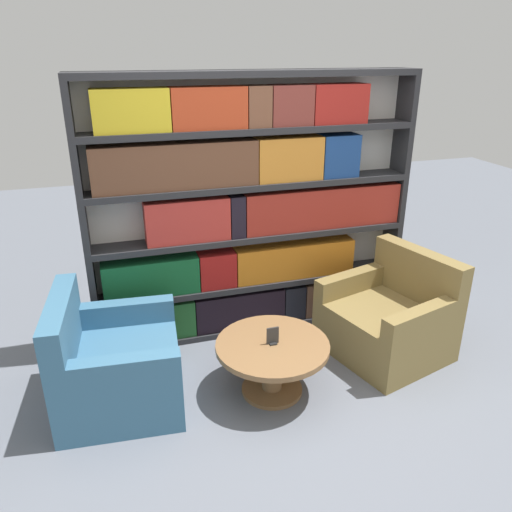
# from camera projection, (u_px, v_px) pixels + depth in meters

# --- Properties ---
(ground_plane) EXTENTS (14.00, 14.00, 0.00)m
(ground_plane) POSITION_uv_depth(u_px,v_px,m) (306.00, 414.00, 3.45)
(ground_plane) COLOR slate
(bookshelf) EXTENTS (2.72, 0.30, 2.19)m
(bookshelf) POSITION_uv_depth(u_px,v_px,m) (248.00, 212.00, 4.14)
(bookshelf) COLOR silver
(bookshelf) RESTS_ON ground_plane
(armchair_left) EXTENTS (0.89, 0.93, 0.83)m
(armchair_left) POSITION_uv_depth(u_px,v_px,m) (114.00, 366.00, 3.48)
(armchair_left) COLOR #386684
(armchair_left) RESTS_ON ground_plane
(armchair_right) EXTENTS (1.02, 1.06, 0.83)m
(armchair_right) POSITION_uv_depth(u_px,v_px,m) (389.00, 320.00, 4.07)
(armchair_right) COLOR olive
(armchair_right) RESTS_ON ground_plane
(coffee_table) EXTENTS (0.81, 0.81, 0.41)m
(coffee_table) POSITION_uv_depth(u_px,v_px,m) (272.00, 357.00, 3.57)
(coffee_table) COLOR brown
(coffee_table) RESTS_ON ground_plane
(table_sign) EXTENTS (0.09, 0.06, 0.13)m
(table_sign) POSITION_uv_depth(u_px,v_px,m) (273.00, 337.00, 3.50)
(table_sign) COLOR black
(table_sign) RESTS_ON coffee_table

